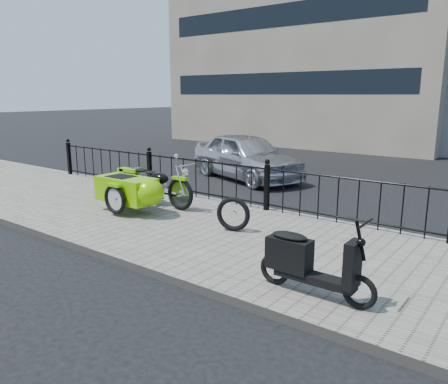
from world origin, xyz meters
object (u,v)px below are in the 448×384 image
Objects in this scene: motorcycle_sidecar at (138,189)px; sedan_car at (246,156)px; spare_tire at (233,214)px; scooter at (307,262)px.

sedan_car is (-0.60, 4.81, 0.10)m from motorcycle_sidecar.
motorcycle_sidecar is at bearing -153.35° from sedan_car.
scooter is at bearing -34.19° from spare_tire.
sedan_car is (-2.95, 4.70, 0.26)m from spare_tire.
motorcycle_sidecar reaches higher than spare_tire.
scooter is 2.62m from spare_tire.
sedan_car is at bearing 129.62° from scooter.
scooter is (4.52, -1.36, -0.08)m from motorcycle_sidecar.
scooter is 0.37× the size of sedan_car.
sedan_car is (-5.11, 6.17, 0.17)m from scooter.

